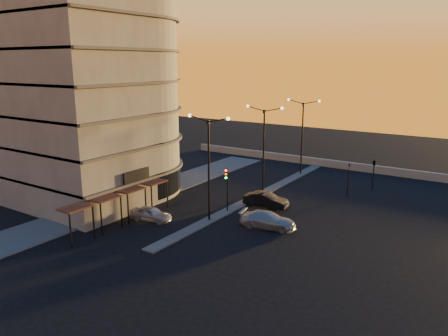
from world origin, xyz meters
TOP-DOWN VIEW (x-y plane):
  - ground at (0.00, 0.00)m, footprint 120.00×120.00m
  - sidewalk_west at (-10.50, 4.00)m, footprint 5.00×40.00m
  - median at (0.00, 10.00)m, footprint 1.20×36.00m
  - parapet at (2.00, 26.00)m, footprint 44.00×0.50m
  - building at (-14.00, 0.03)m, footprint 14.35×17.08m
  - streetlamp_near at (0.00, 0.00)m, footprint 4.32×0.32m
  - streetlamp_mid at (0.00, 10.00)m, footprint 4.32×0.32m
  - streetlamp_far at (0.00, 20.00)m, footprint 4.32×0.32m
  - traffic_light_main at (0.00, 2.87)m, footprint 0.28×0.44m
  - signal_east_a at (8.00, 14.00)m, footprint 0.13×0.16m
  - signal_east_b at (9.50, 18.00)m, footprint 0.42×1.99m
  - car_hatchback at (-4.43, -2.83)m, footprint 4.04×2.29m
  - car_sedan at (2.37, 6.28)m, footprint 4.50×1.98m
  - car_wagon at (5.16, 1.43)m, footprint 5.11×2.89m

SIDE VIEW (x-z plane):
  - ground at x=0.00m, z-range 0.00..0.00m
  - sidewalk_west at x=-10.50m, z-range 0.00..0.12m
  - median at x=0.00m, z-range 0.00..0.12m
  - parapet at x=2.00m, z-range 0.00..1.00m
  - car_hatchback at x=-4.43m, z-range 0.00..1.29m
  - car_wagon at x=5.16m, z-range 0.00..1.40m
  - car_sedan at x=2.37m, z-range 0.00..1.44m
  - signal_east_a at x=8.00m, z-range 0.13..3.73m
  - traffic_light_main at x=0.00m, z-range 0.76..5.01m
  - signal_east_b at x=9.50m, z-range 1.30..4.90m
  - streetlamp_near at x=0.00m, z-range 0.84..10.35m
  - streetlamp_mid at x=0.00m, z-range 0.84..10.35m
  - streetlamp_far at x=0.00m, z-range 0.84..10.35m
  - building at x=-14.00m, z-range -0.59..24.41m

